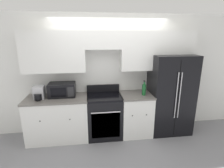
% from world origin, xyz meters
% --- Properties ---
extents(ground_plane, '(12.00, 12.00, 0.00)m').
position_xyz_m(ground_plane, '(0.00, 0.00, 0.00)').
color(ground_plane, gray).
extents(wall_back, '(8.00, 0.39, 2.60)m').
position_xyz_m(wall_back, '(0.01, 0.58, 1.53)').
color(wall_back, white).
rests_on(wall_back, ground_plane).
extents(lower_cabinets_left, '(1.26, 0.64, 0.92)m').
position_xyz_m(lower_cabinets_left, '(-1.15, 0.31, 0.46)').
color(lower_cabinets_left, white).
rests_on(lower_cabinets_left, ground_plane).
extents(lower_cabinets_right, '(0.68, 0.64, 0.92)m').
position_xyz_m(lower_cabinets_right, '(0.53, 0.31, 0.46)').
color(lower_cabinets_right, white).
rests_on(lower_cabinets_right, ground_plane).
extents(oven_range, '(0.73, 0.65, 1.08)m').
position_xyz_m(oven_range, '(-0.17, 0.31, 0.47)').
color(oven_range, black).
rests_on(oven_range, ground_plane).
extents(refrigerator, '(0.91, 0.75, 1.76)m').
position_xyz_m(refrigerator, '(1.31, 0.36, 0.88)').
color(refrigerator, black).
rests_on(refrigerator, ground_plane).
extents(microwave, '(0.54, 0.35, 0.28)m').
position_xyz_m(microwave, '(-1.03, 0.40, 1.06)').
color(microwave, black).
rests_on(microwave, lower_cabinets_left).
extents(bottle, '(0.08, 0.08, 0.32)m').
position_xyz_m(bottle, '(0.67, 0.24, 1.05)').
color(bottle, '#195928').
rests_on(bottle, lower_cabinets_right).
extents(coffee_maker, '(0.20, 0.29, 0.26)m').
position_xyz_m(coffee_maker, '(-1.47, 0.30, 1.04)').
color(coffee_maker, '#B7B7BC').
rests_on(coffee_maker, lower_cabinets_left).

